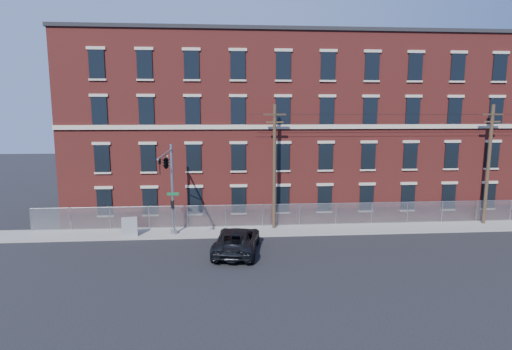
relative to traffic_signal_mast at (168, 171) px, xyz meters
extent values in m
plane|color=black|center=(6.00, -2.18, -5.39)|extent=(140.00, 140.00, 0.00)
cube|color=gray|center=(18.00, 2.82, -5.33)|extent=(65.00, 3.00, 0.12)
cube|color=maroon|center=(18.00, 11.82, 2.61)|extent=(55.00, 14.00, 16.00)
cube|color=black|center=(18.00, 11.82, 10.76)|extent=(55.30, 14.30, 0.30)
cube|color=#AEA491|center=(18.00, 4.74, 2.91)|extent=(55.00, 0.18, 0.35)
cube|color=black|center=(-5.83, 4.76, -3.19)|extent=(1.20, 0.10, 2.20)
cube|color=black|center=(-5.83, 4.76, 0.41)|extent=(1.20, 0.10, 2.20)
cube|color=black|center=(-5.83, 4.76, 4.21)|extent=(1.20, 0.10, 2.20)
cube|color=black|center=(-5.83, 4.76, 7.81)|extent=(1.20, 0.10, 2.20)
cube|color=black|center=(-2.17, 4.76, -3.19)|extent=(1.20, 0.10, 2.20)
cube|color=black|center=(-2.17, 4.76, 0.41)|extent=(1.20, 0.10, 2.20)
cube|color=black|center=(-2.17, 4.76, 4.21)|extent=(1.20, 0.10, 2.20)
cube|color=black|center=(-2.17, 4.76, 7.81)|extent=(1.20, 0.10, 2.20)
cube|color=black|center=(1.50, 4.76, -3.19)|extent=(1.20, 0.10, 2.20)
cube|color=black|center=(1.50, 4.76, 0.41)|extent=(1.20, 0.10, 2.20)
cube|color=black|center=(1.50, 4.76, 4.21)|extent=(1.20, 0.10, 2.20)
cube|color=black|center=(1.50, 4.76, 7.81)|extent=(1.20, 0.10, 2.20)
cube|color=black|center=(5.17, 4.76, -3.19)|extent=(1.20, 0.10, 2.20)
cube|color=black|center=(5.17, 4.76, 0.41)|extent=(1.20, 0.10, 2.20)
cube|color=black|center=(5.17, 4.76, 4.21)|extent=(1.20, 0.10, 2.20)
cube|color=black|center=(5.17, 4.76, 7.81)|extent=(1.20, 0.10, 2.20)
cube|color=black|center=(8.83, 4.76, -3.19)|extent=(1.20, 0.10, 2.20)
cube|color=black|center=(8.83, 4.76, 0.41)|extent=(1.20, 0.10, 2.20)
cube|color=black|center=(8.83, 4.76, 4.21)|extent=(1.20, 0.10, 2.20)
cube|color=black|center=(8.83, 4.76, 7.81)|extent=(1.20, 0.10, 2.20)
cube|color=black|center=(12.50, 4.76, -3.19)|extent=(1.20, 0.10, 2.20)
cube|color=black|center=(12.50, 4.76, 0.41)|extent=(1.20, 0.10, 2.20)
cube|color=black|center=(12.50, 4.76, 4.21)|extent=(1.20, 0.10, 2.20)
cube|color=black|center=(12.50, 4.76, 7.81)|extent=(1.20, 0.10, 2.20)
cube|color=black|center=(16.17, 4.76, -3.19)|extent=(1.20, 0.10, 2.20)
cube|color=black|center=(16.17, 4.76, 0.41)|extent=(1.20, 0.10, 2.20)
cube|color=black|center=(16.17, 4.76, 4.21)|extent=(1.20, 0.10, 2.20)
cube|color=black|center=(16.17, 4.76, 7.81)|extent=(1.20, 0.10, 2.20)
cube|color=black|center=(19.83, 4.76, -3.19)|extent=(1.20, 0.10, 2.20)
cube|color=black|center=(19.83, 4.76, 0.41)|extent=(1.20, 0.10, 2.20)
cube|color=black|center=(19.83, 4.76, 4.21)|extent=(1.20, 0.10, 2.20)
cube|color=black|center=(19.83, 4.76, 7.81)|extent=(1.20, 0.10, 2.20)
cube|color=black|center=(23.50, 4.76, -3.19)|extent=(1.20, 0.10, 2.20)
cube|color=black|center=(23.50, 4.76, 0.41)|extent=(1.20, 0.10, 2.20)
cube|color=black|center=(23.50, 4.76, 4.21)|extent=(1.20, 0.10, 2.20)
cube|color=black|center=(23.50, 4.76, 7.81)|extent=(1.20, 0.10, 2.20)
cube|color=black|center=(27.17, 4.76, -3.19)|extent=(1.20, 0.10, 2.20)
cube|color=black|center=(27.17, 4.76, 0.41)|extent=(1.20, 0.10, 2.20)
cube|color=black|center=(27.17, 4.76, 4.21)|extent=(1.20, 0.10, 2.20)
cube|color=black|center=(27.17, 4.76, 7.81)|extent=(1.20, 0.10, 2.20)
cube|color=#A5A8AD|center=(18.00, 4.12, -4.37)|extent=(59.00, 0.02, 1.80)
cylinder|color=#9EA0A5|center=(18.00, 4.12, -3.47)|extent=(59.00, 0.04, 0.04)
cylinder|color=#9EA0A5|center=(-11.50, 4.12, -4.37)|extent=(0.06, 0.06, 1.85)
cylinder|color=#9EA0A5|center=(-8.39, 4.12, -4.37)|extent=(0.06, 0.06, 1.85)
cylinder|color=#9EA0A5|center=(-5.29, 4.12, -4.37)|extent=(0.06, 0.06, 1.85)
cylinder|color=#9EA0A5|center=(-2.18, 4.12, -4.37)|extent=(0.06, 0.06, 1.85)
cylinder|color=#9EA0A5|center=(0.92, 4.12, -4.37)|extent=(0.06, 0.06, 1.85)
cylinder|color=#9EA0A5|center=(4.03, 4.12, -4.37)|extent=(0.06, 0.06, 1.85)
cylinder|color=#9EA0A5|center=(7.13, 4.12, -4.37)|extent=(0.06, 0.06, 1.85)
cylinder|color=#9EA0A5|center=(10.24, 4.12, -4.37)|extent=(0.06, 0.06, 1.85)
cylinder|color=#9EA0A5|center=(13.34, 4.12, -4.37)|extent=(0.06, 0.06, 1.85)
cylinder|color=#9EA0A5|center=(16.45, 4.12, -4.37)|extent=(0.06, 0.06, 1.85)
cylinder|color=#9EA0A5|center=(19.55, 4.12, -4.37)|extent=(0.06, 0.06, 1.85)
cylinder|color=#9EA0A5|center=(22.66, 4.12, -4.37)|extent=(0.06, 0.06, 1.85)
cylinder|color=#9EA0A5|center=(25.76, 4.12, -4.37)|extent=(0.06, 0.06, 1.85)
cylinder|color=#9EA0A5|center=(28.87, 4.12, -4.37)|extent=(0.06, 0.06, 1.85)
cylinder|color=#9EA0A5|center=(0.00, 2.32, -1.77)|extent=(0.22, 0.22, 7.00)
cylinder|color=#9EA0A5|center=(0.00, 2.32, -5.07)|extent=(0.50, 0.50, 0.40)
cylinder|color=#9EA0A5|center=(0.00, -0.93, 1.33)|extent=(0.14, 6.50, 0.14)
cylinder|color=#9EA0A5|center=(0.00, 1.12, 0.33)|extent=(0.08, 2.18, 1.56)
cube|color=#0C592D|center=(0.05, 2.17, -2.07)|extent=(0.90, 0.03, 0.22)
cube|color=black|center=(0.00, 2.07, -2.87)|extent=(0.25, 0.25, 0.60)
imported|color=black|center=(0.00, -3.48, 0.78)|extent=(0.16, 0.20, 1.00)
imported|color=black|center=(0.00, -0.68, 0.78)|extent=(0.53, 2.48, 1.00)
cylinder|color=#3F301F|center=(8.00, 3.42, -0.27)|extent=(0.28, 0.28, 10.00)
cube|color=#3F301F|center=(8.00, 3.42, 3.93)|extent=(1.80, 0.12, 0.12)
cube|color=#3F301F|center=(8.00, 3.42, 3.33)|extent=(1.40, 0.12, 0.12)
cylinder|color=#3F301F|center=(26.00, 3.42, -0.27)|extent=(0.28, 0.28, 10.00)
cube|color=#3F301F|center=(26.00, 3.42, 3.93)|extent=(1.80, 0.12, 0.12)
cube|color=#3F301F|center=(26.00, 3.42, 3.33)|extent=(1.40, 0.12, 0.12)
cylinder|color=black|center=(26.00, 3.12, 3.93)|extent=(40.00, 0.02, 0.02)
cylinder|color=black|center=(26.00, 3.72, 3.93)|extent=(40.00, 0.02, 0.02)
cylinder|color=black|center=(26.00, 3.42, 3.33)|extent=(40.00, 0.02, 0.02)
imported|color=black|center=(4.79, -1.93, -4.55)|extent=(3.70, 6.43, 1.69)
cube|color=gray|center=(-3.27, 2.02, -4.55)|extent=(1.22, 0.75, 1.43)
camera|label=1|loc=(3.99, -29.30, 4.21)|focal=29.10mm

